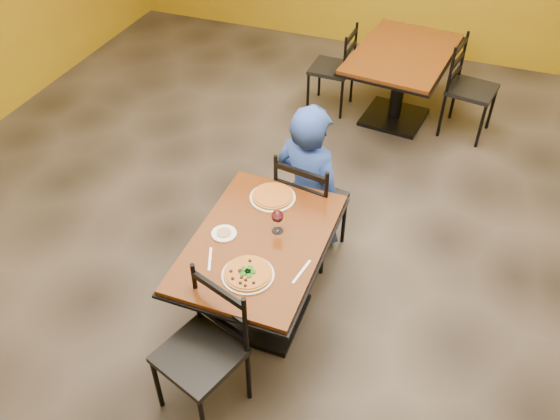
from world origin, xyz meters
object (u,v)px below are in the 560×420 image
at_px(table_second, 401,70).
at_px(chair_main_far, 312,202).
at_px(chair_second_left, 331,69).
at_px(diner, 309,175).
at_px(plate_far, 273,198).
at_px(chair_main_near, 199,356).
at_px(table_main, 260,261).
at_px(side_plate, 224,234).
at_px(wine_glass, 277,220).
at_px(pizza_main, 248,273).
at_px(pizza_far, 273,196).
at_px(plate_main, 248,275).
at_px(chair_second_right, 472,90).

distance_m(table_second, chair_main_far, 2.14).
bearing_deg(table_second, chair_second_left, 180.00).
distance_m(diner, plate_far, 0.55).
height_order(table_second, chair_main_near, chair_main_near).
relative_size(chair_main_near, plate_far, 3.02).
bearing_deg(chair_main_near, table_second, 102.74).
height_order(table_main, side_plate, side_plate).
distance_m(chair_second_left, wine_glass, 2.84).
xyz_separation_m(table_main, side_plate, (-0.23, -0.03, 0.20)).
bearing_deg(side_plate, wine_glass, 25.57).
xyz_separation_m(table_main, pizza_main, (0.05, -0.30, 0.21)).
bearing_deg(wine_glass, side_plate, -154.43).
distance_m(pizza_far, side_plate, 0.47).
bearing_deg(side_plate, pizza_far, 69.97).
height_order(plate_main, pizza_far, pizza_far).
bearing_deg(pizza_far, table_second, 81.14).
relative_size(chair_main_far, wine_glass, 5.29).
distance_m(chair_main_far, plate_main, 1.11).
bearing_deg(side_plate, table_main, 8.19).
bearing_deg(pizza_main, chair_second_left, 97.71).
bearing_deg(chair_main_far, diner, -55.95).
xyz_separation_m(table_main, pizza_far, (-0.07, 0.40, 0.21)).
height_order(table_second, pizza_main, pizza_main).
height_order(chair_main_far, plate_far, chair_main_far).
xyz_separation_m(table_second, chair_main_near, (-0.40, -3.63, -0.09)).
bearing_deg(table_main, chair_second_right, 70.51).
bearing_deg(plate_far, table_second, 81.14).
bearing_deg(table_second, side_plate, -100.60).
bearing_deg(wine_glass, diner, 93.68).
relative_size(pizza_main, wine_glass, 1.58).
xyz_separation_m(chair_second_left, pizza_far, (0.31, -2.49, 0.33)).
distance_m(diner, plate_main, 1.24).
height_order(chair_main_far, side_plate, chair_main_far).
distance_m(table_main, plate_main, 0.37).
relative_size(chair_main_near, chair_second_left, 1.05).
xyz_separation_m(chair_main_near, pizza_main, (0.13, 0.43, 0.30)).
bearing_deg(chair_main_near, plate_main, 92.39).
xyz_separation_m(chair_main_far, diner, (-0.07, 0.16, 0.12)).
bearing_deg(chair_second_right, table_main, 170.33).
distance_m(chair_main_near, pizza_far, 1.18).
bearing_deg(chair_second_left, table_main, 9.16).
distance_m(pizza_main, plate_far, 0.72).
bearing_deg(chair_second_right, pizza_main, 172.90).
bearing_deg(pizza_far, chair_main_far, 65.27).
distance_m(table_second, plate_far, 2.52).
relative_size(table_main, side_plate, 7.69).
bearing_deg(chair_main_near, diner, 105.44).
bearing_deg(table_main, wine_glass, 55.37).
bearing_deg(table_second, plate_main, -94.82).
relative_size(chair_second_left, pizza_main, 3.13).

